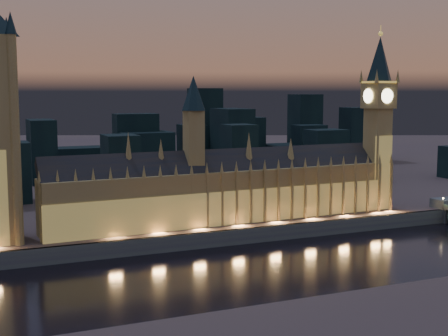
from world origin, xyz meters
name	(u,v)px	position (x,y,z in m)	size (l,w,h in m)	color
ground_plane	(262,266)	(0.00, 0.00, 0.00)	(2000.00, 2000.00, 0.00)	black
north_bank	(68,153)	(0.00, 520.00, 4.00)	(2000.00, 960.00, 8.00)	#40333E
embankment_wall	(226,238)	(0.00, 41.00, 4.00)	(2000.00, 2.50, 8.00)	#404155
palace_of_westminster	(227,188)	(9.87, 61.75, 26.37)	(202.00, 28.05, 78.00)	#9D8148
elizabeth_tower	(378,107)	(108.00, 61.92, 68.44)	(18.00, 18.00, 108.42)	#9D8148
city_backdrop	(170,149)	(38.90, 247.60, 30.70)	(487.33, 215.63, 80.76)	black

